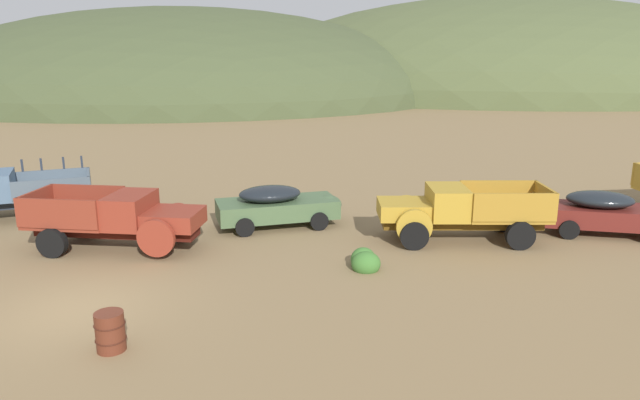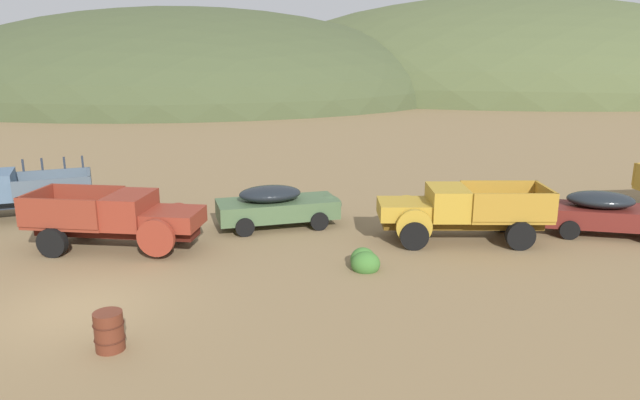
{
  "view_description": "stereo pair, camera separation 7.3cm",
  "coord_description": "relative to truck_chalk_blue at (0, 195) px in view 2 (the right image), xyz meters",
  "views": [
    {
      "loc": [
        5.67,
        -13.97,
        6.42
      ],
      "look_at": [
        6.48,
        5.6,
        1.39
      ],
      "focal_mm": 32.74,
      "sensor_mm": 36.0,
      "label": 1
    },
    {
      "loc": [
        5.74,
        -13.98,
        6.42
      ],
      "look_at": [
        6.48,
        5.6,
        1.39
      ],
      "focal_mm": 32.74,
      "sensor_mm": 36.0,
      "label": 2
    }
  ],
  "objects": [
    {
      "name": "truck_chalk_blue",
      "position": [
        0.0,
        0.0,
        0.0
      ],
      "size": [
        6.14,
        3.83,
        2.16
      ],
      "rotation": [
        0.0,
        0.0,
        3.48
      ],
      "color": "#262D39",
      "rests_on": "ground"
    },
    {
      "name": "oil_drum_foreground",
      "position": [
        7.41,
        -10.58,
        -0.55
      ],
      "size": [
        0.68,
        0.68,
        0.89
      ],
      "color": "#5B2819",
      "rests_on": "ground"
    },
    {
      "name": "car_weathered_green",
      "position": [
        10.93,
        -1.32,
        -0.18
      ],
      "size": [
        4.95,
        2.79,
        1.57
      ],
      "rotation": [
        0.0,
        0.0,
        0.24
      ],
      "color": "#47603D",
      "rests_on": "ground"
    },
    {
      "name": "truck_rust_red",
      "position": [
        5.89,
        -3.72,
        0.03
      ],
      "size": [
        5.9,
        2.98,
        1.91
      ],
      "rotation": [
        0.0,
        0.0,
        -0.16
      ],
      "color": "#42140D",
      "rests_on": "ground"
    },
    {
      "name": "hill_far_right",
      "position": [
        -4.34,
        64.34,
        -1.0
      ],
      "size": [
        74.87,
        66.88,
        24.63
      ],
      "primitive_type": "ellipsoid",
      "color": "#424C2D",
      "rests_on": "ground"
    },
    {
      "name": "bush_front_left",
      "position": [
        20.9,
        0.52,
        -0.78
      ],
      "size": [
        0.95,
        0.99,
        0.86
      ],
      "color": "#5B8E42",
      "rests_on": "ground"
    },
    {
      "name": "bush_front_right",
      "position": [
        13.57,
        -5.84,
        -0.79
      ],
      "size": [
        0.89,
        1.09,
        0.76
      ],
      "color": "#3D702D",
      "rests_on": "ground"
    },
    {
      "name": "ground_plane",
      "position": [
        5.86,
        -8.45,
        -1.0
      ],
      "size": [
        300.0,
        300.0,
        0.0
      ],
      "primitive_type": "plane",
      "color": "olive"
    },
    {
      "name": "truck_mustard",
      "position": [
        16.87,
        -3.22,
        0.01
      ],
      "size": [
        5.84,
        2.48,
        1.91
      ],
      "rotation": [
        0.0,
        0.0,
        3.1
      ],
      "color": "#593D12",
      "rests_on": "ground"
    },
    {
      "name": "hill_far_left",
      "position": [
        45.35,
        75.11,
        -1.0
      ],
      "size": [
        87.25,
        70.83,
        29.67
      ],
      "primitive_type": "ellipsoid",
      "color": "#4C5633",
      "rests_on": "ground"
    },
    {
      "name": "car_oxblood",
      "position": [
        22.73,
        -2.85,
        -0.18
      ],
      "size": [
        4.93,
        2.77,
        1.57
      ],
      "rotation": [
        0.0,
        0.0,
        -0.25
      ],
      "color": "maroon",
      "rests_on": "ground"
    }
  ]
}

